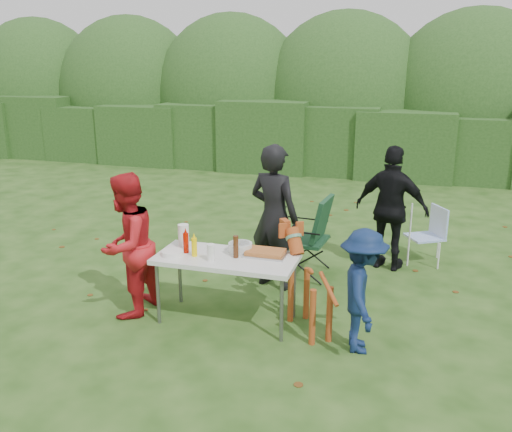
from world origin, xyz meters
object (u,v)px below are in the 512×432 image
(person_cook, at_px, (274,217))
(beer_bottle, at_px, (236,247))
(person_red_jacket, at_px, (127,245))
(camping_chair, at_px, (303,235))
(mustard_bottle, at_px, (194,247))
(paper_towel_roll, at_px, (184,236))
(ketchup_bottle, at_px, (186,243))
(folding_table, at_px, (226,261))
(lawn_chair, at_px, (425,235))
(person_black_puffy, at_px, (392,209))
(dog, at_px, (310,286))
(child, at_px, (362,291))

(person_cook, distance_m, beer_bottle, 1.07)
(person_red_jacket, xyz_separation_m, beer_bottle, (1.21, 0.14, 0.06))
(person_cook, distance_m, camping_chair, 0.66)
(person_red_jacket, height_order, beer_bottle, person_red_jacket)
(mustard_bottle, bearing_deg, paper_towel_roll, 134.13)
(ketchup_bottle, height_order, paper_towel_roll, paper_towel_roll)
(beer_bottle, relative_size, paper_towel_roll, 0.92)
(beer_bottle, bearing_deg, folding_table, -178.95)
(person_red_jacket, relative_size, lawn_chair, 2.00)
(ketchup_bottle, bearing_deg, paper_towel_roll, 121.70)
(person_black_puffy, bearing_deg, dog, 86.91)
(ketchup_bottle, bearing_deg, beer_bottle, 1.08)
(person_cook, relative_size, paper_towel_roll, 6.92)
(person_black_puffy, height_order, child, person_black_puffy)
(paper_towel_roll, bearing_deg, person_cook, 48.82)
(person_cook, distance_m, person_black_puffy, 1.69)
(person_red_jacket, xyz_separation_m, child, (2.55, -0.06, -0.18))
(mustard_bottle, relative_size, ketchup_bottle, 0.91)
(person_cook, bearing_deg, child, 152.35)
(camping_chair, height_order, beer_bottle, camping_chair)
(person_cook, height_order, camping_chair, person_cook)
(child, bearing_deg, person_black_puffy, -14.64)
(camping_chair, distance_m, paper_towel_roll, 1.78)
(folding_table, xyz_separation_m, child, (1.46, -0.20, -0.07))
(person_red_jacket, height_order, lawn_chair, person_red_jacket)
(camping_chair, relative_size, beer_bottle, 4.49)
(person_cook, xyz_separation_m, child, (1.22, -1.26, -0.28))
(mustard_bottle, bearing_deg, camping_chair, 62.84)
(person_cook, bearing_deg, paper_towel_roll, 67.23)
(lawn_chair, bearing_deg, paper_towel_roll, 11.07)
(person_red_jacket, xyz_separation_m, dog, (2.00, 0.16, -0.29))
(person_cook, height_order, paper_towel_roll, person_cook)
(folding_table, height_order, dog, dog)
(folding_table, relative_size, dog, 1.40)
(person_cook, xyz_separation_m, paper_towel_roll, (-0.79, -0.91, -0.03))
(camping_chair, relative_size, paper_towel_roll, 4.14)
(person_cook, distance_m, lawn_chair, 2.33)
(folding_table, xyz_separation_m, person_cook, (0.24, 1.06, 0.21))
(dog, bearing_deg, beer_bottle, 54.41)
(lawn_chair, bearing_deg, folding_table, 19.72)
(beer_bottle, bearing_deg, child, -8.62)
(person_red_jacket, distance_m, dog, 2.03)
(folding_table, xyz_separation_m, paper_towel_roll, (-0.55, 0.15, 0.18))
(camping_chair, bearing_deg, person_black_puffy, -147.99)
(person_black_puffy, bearing_deg, lawn_chair, -125.40)
(person_red_jacket, bearing_deg, paper_towel_roll, 122.35)
(paper_towel_roll, bearing_deg, mustard_bottle, -45.87)
(person_black_puffy, height_order, beer_bottle, person_black_puffy)
(person_black_puffy, bearing_deg, camping_chair, 41.73)
(folding_table, distance_m, beer_bottle, 0.20)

